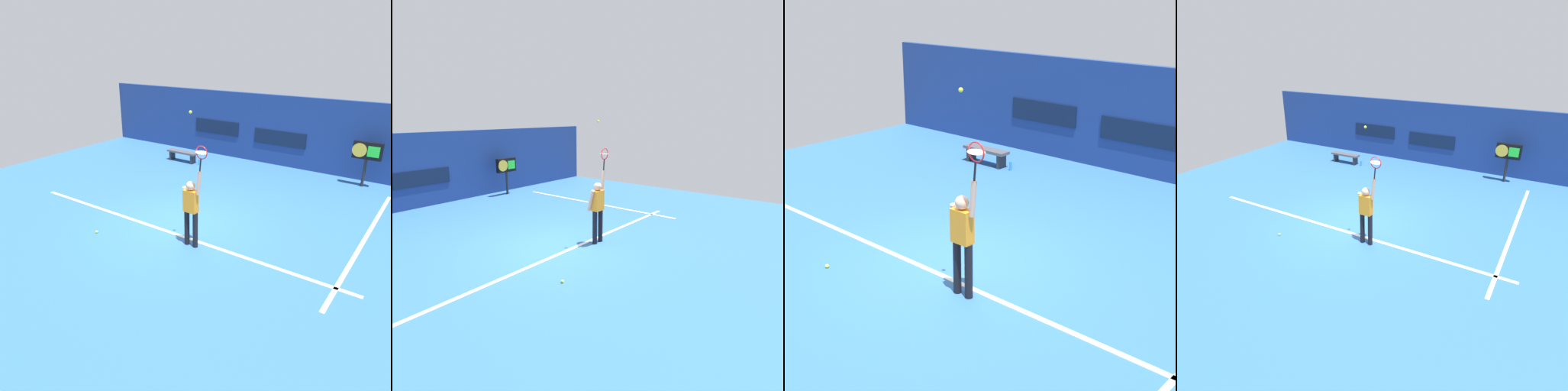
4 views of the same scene
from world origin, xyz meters
TOP-DOWN VIEW (x-y plane):
  - ground_plane at (0.00, 0.00)m, footprint 18.00×18.00m
  - back_wall at (0.00, 6.83)m, footprint 18.00×0.20m
  - sponsor_banner_center at (0.00, 6.71)m, footprint 2.20×0.03m
  - sponsor_banner_portside at (-3.00, 6.71)m, footprint 2.20×0.03m
  - court_baseline at (0.00, -0.58)m, footprint 10.00×0.10m
  - court_sideline at (4.47, 2.00)m, footprint 0.10×7.00m
  - tennis_player at (0.98, -0.81)m, footprint 0.55×0.31m
  - tennis_racket at (1.27, -0.81)m, footprint 0.34×0.27m
  - tennis_ball at (0.98, -0.81)m, footprint 0.07×0.07m
  - scoreboard_clock at (3.46, 6.08)m, footprint 0.96×0.20m
  - court_bench at (-3.57, 4.90)m, footprint 1.40×0.36m
  - water_bottle at (-2.69, 4.90)m, footprint 0.07×0.07m
  - spare_ball at (-1.45, -1.72)m, footprint 0.07×0.07m

SIDE VIEW (x-z plane):
  - ground_plane at x=0.00m, z-range 0.00..0.00m
  - court_baseline at x=0.00m, z-range 0.00..0.01m
  - court_sideline at x=4.47m, z-range 0.00..0.01m
  - spare_ball at x=-1.45m, z-range 0.00..0.07m
  - water_bottle at x=-2.69m, z-range 0.00..0.24m
  - court_bench at x=-3.57m, z-range 0.11..0.56m
  - tennis_player at x=0.98m, z-range 0.02..2.01m
  - sponsor_banner_center at x=0.00m, z-range 0.83..1.43m
  - scoreboard_clock at x=3.46m, z-range 0.43..2.03m
  - sponsor_banner_portside at x=-3.00m, z-range 0.94..1.54m
  - back_wall at x=0.00m, z-range 0.00..2.82m
  - tennis_racket at x=1.27m, z-range 2.09..2.70m
  - tennis_ball at x=0.98m, z-range 3.26..3.32m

